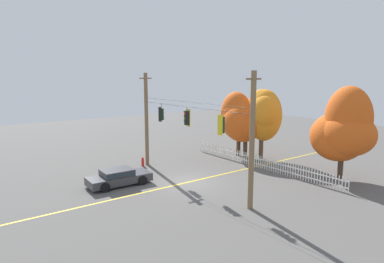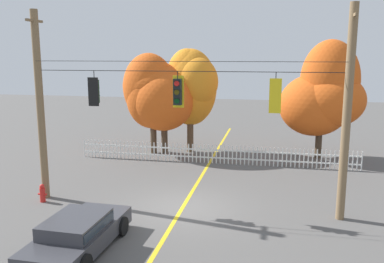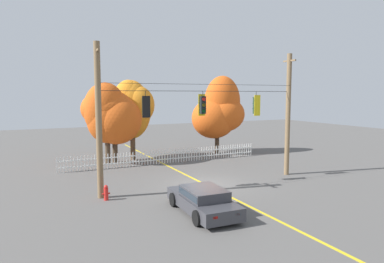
{
  "view_description": "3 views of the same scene",
  "coord_description": "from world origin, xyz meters",
  "px_view_note": "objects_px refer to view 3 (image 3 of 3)",
  "views": [
    {
      "loc": [
        18.42,
        -13.38,
        7.42
      ],
      "look_at": [
        -0.03,
        0.34,
        3.64
      ],
      "focal_mm": 31.01,
      "sensor_mm": 36.0,
      "label": 1
    },
    {
      "loc": [
        3.41,
        -15.25,
        6.04
      ],
      "look_at": [
        0.25,
        0.66,
        2.97
      ],
      "focal_mm": 38.56,
      "sensor_mm": 36.0,
      "label": 2
    },
    {
      "loc": [
        -9.26,
        -17.5,
        5.2
      ],
      "look_at": [
        -0.36,
        1.05,
        3.01
      ],
      "focal_mm": 32.65,
      "sensor_mm": 36.0,
      "label": 3
    }
  ],
  "objects_px": {
    "autumn_oak_far_east": "(132,108)",
    "traffic_signal_eastbound_side": "(256,105)",
    "traffic_signal_southbound_primary": "(203,105)",
    "traffic_signal_northbound_secondary": "(146,107)",
    "parked_car": "(203,200)",
    "autumn_maple_mid": "(114,118)",
    "autumn_maple_near_fence": "(107,112)",
    "autumn_maple_far_west": "(220,112)",
    "fire_hydrant": "(106,193)"
  },
  "relations": [
    {
      "from": "autumn_oak_far_east",
      "to": "traffic_signal_eastbound_side",
      "type": "bearing_deg",
      "value": -62.04
    },
    {
      "from": "traffic_signal_northbound_secondary",
      "to": "parked_car",
      "type": "height_order",
      "value": "traffic_signal_northbound_secondary"
    },
    {
      "from": "autumn_oak_far_east",
      "to": "fire_hydrant",
      "type": "bearing_deg",
      "value": -112.76
    },
    {
      "from": "traffic_signal_northbound_secondary",
      "to": "fire_hydrant",
      "type": "relative_size",
      "value": 1.82
    },
    {
      "from": "autumn_maple_mid",
      "to": "autumn_oak_far_east",
      "type": "xyz_separation_m",
      "value": [
        1.61,
        0.91,
        0.7
      ]
    },
    {
      "from": "parked_car",
      "to": "fire_hydrant",
      "type": "bearing_deg",
      "value": 132.79
    },
    {
      "from": "autumn_maple_far_west",
      "to": "traffic_signal_eastbound_side",
      "type": "bearing_deg",
      "value": -106.74
    },
    {
      "from": "autumn_oak_far_east",
      "to": "fire_hydrant",
      "type": "height_order",
      "value": "autumn_oak_far_east"
    },
    {
      "from": "autumn_oak_far_east",
      "to": "autumn_maple_mid",
      "type": "bearing_deg",
      "value": -150.63
    },
    {
      "from": "traffic_signal_eastbound_side",
      "to": "autumn_maple_mid",
      "type": "height_order",
      "value": "traffic_signal_eastbound_side"
    },
    {
      "from": "traffic_signal_southbound_primary",
      "to": "traffic_signal_eastbound_side",
      "type": "distance_m",
      "value": 3.65
    },
    {
      "from": "traffic_signal_southbound_primary",
      "to": "parked_car",
      "type": "height_order",
      "value": "traffic_signal_southbound_primary"
    },
    {
      "from": "autumn_oak_far_east",
      "to": "autumn_maple_far_west",
      "type": "xyz_separation_m",
      "value": [
        7.82,
        -0.38,
        -0.49
      ]
    },
    {
      "from": "traffic_signal_eastbound_side",
      "to": "autumn_oak_far_east",
      "type": "xyz_separation_m",
      "value": [
        -5.07,
        9.54,
        -0.4
      ]
    },
    {
      "from": "parked_car",
      "to": "fire_hydrant",
      "type": "xyz_separation_m",
      "value": [
        -3.46,
        3.74,
        -0.23
      ]
    },
    {
      "from": "autumn_oak_far_east",
      "to": "fire_hydrant",
      "type": "relative_size",
      "value": 8.35
    },
    {
      "from": "autumn_maple_near_fence",
      "to": "autumn_maple_mid",
      "type": "xyz_separation_m",
      "value": [
        0.56,
        0.07,
        -0.47
      ]
    },
    {
      "from": "traffic_signal_northbound_secondary",
      "to": "fire_hydrant",
      "type": "distance_m",
      "value": 4.8
    },
    {
      "from": "traffic_signal_southbound_primary",
      "to": "autumn_oak_far_east",
      "type": "distance_m",
      "value": 9.64
    },
    {
      "from": "traffic_signal_northbound_secondary",
      "to": "parked_car",
      "type": "relative_size",
      "value": 0.32
    },
    {
      "from": "traffic_signal_eastbound_side",
      "to": "autumn_maple_mid",
      "type": "xyz_separation_m",
      "value": [
        -6.68,
        8.64,
        -1.1
      ]
    },
    {
      "from": "traffic_signal_eastbound_side",
      "to": "autumn_oak_far_east",
      "type": "relative_size",
      "value": 0.23
    },
    {
      "from": "traffic_signal_eastbound_side",
      "to": "parked_car",
      "type": "bearing_deg",
      "value": -143.84
    },
    {
      "from": "autumn_maple_mid",
      "to": "fire_hydrant",
      "type": "distance_m",
      "value": 10.01
    },
    {
      "from": "traffic_signal_southbound_primary",
      "to": "autumn_oak_far_east",
      "type": "relative_size",
      "value": 0.22
    },
    {
      "from": "traffic_signal_northbound_secondary",
      "to": "autumn_maple_mid",
      "type": "distance_m",
      "value": 8.72
    },
    {
      "from": "autumn_maple_near_fence",
      "to": "autumn_maple_mid",
      "type": "height_order",
      "value": "autumn_maple_near_fence"
    },
    {
      "from": "autumn_maple_mid",
      "to": "traffic_signal_northbound_secondary",
      "type": "bearing_deg",
      "value": -92.29
    },
    {
      "from": "parked_car",
      "to": "traffic_signal_eastbound_side",
      "type": "bearing_deg",
      "value": 36.16
    },
    {
      "from": "traffic_signal_northbound_secondary",
      "to": "autumn_maple_near_fence",
      "type": "distance_m",
      "value": 8.6
    },
    {
      "from": "traffic_signal_southbound_primary",
      "to": "traffic_signal_eastbound_side",
      "type": "bearing_deg",
      "value": -0.31
    },
    {
      "from": "traffic_signal_southbound_primary",
      "to": "autumn_maple_far_west",
      "type": "relative_size",
      "value": 0.2
    },
    {
      "from": "autumn_maple_far_west",
      "to": "fire_hydrant",
      "type": "xyz_separation_m",
      "value": [
        -12.04,
        -9.68,
        -3.29
      ]
    },
    {
      "from": "traffic_signal_eastbound_side",
      "to": "autumn_maple_near_fence",
      "type": "relative_size",
      "value": 0.24
    },
    {
      "from": "autumn_maple_far_west",
      "to": "traffic_signal_southbound_primary",
      "type": "bearing_deg",
      "value": -125.02
    },
    {
      "from": "autumn_maple_far_west",
      "to": "fire_hydrant",
      "type": "relative_size",
      "value": 8.97
    },
    {
      "from": "fire_hydrant",
      "to": "traffic_signal_southbound_primary",
      "type": "bearing_deg",
      "value": 5.48
    },
    {
      "from": "autumn_maple_near_fence",
      "to": "autumn_oak_far_east",
      "type": "distance_m",
      "value": 2.39
    },
    {
      "from": "autumn_maple_mid",
      "to": "autumn_oak_far_east",
      "type": "height_order",
      "value": "autumn_oak_far_east"
    },
    {
      "from": "traffic_signal_southbound_primary",
      "to": "fire_hydrant",
      "type": "distance_m",
      "value": 7.08
    },
    {
      "from": "autumn_maple_mid",
      "to": "autumn_oak_far_east",
      "type": "bearing_deg",
      "value": 29.37
    },
    {
      "from": "autumn_oak_far_east",
      "to": "autumn_maple_near_fence",
      "type": "bearing_deg",
      "value": -155.82
    },
    {
      "from": "autumn_maple_mid",
      "to": "autumn_maple_far_west",
      "type": "bearing_deg",
      "value": 3.16
    },
    {
      "from": "autumn_maple_near_fence",
      "to": "parked_car",
      "type": "distance_m",
      "value": 13.32
    },
    {
      "from": "autumn_maple_far_west",
      "to": "fire_hydrant",
      "type": "distance_m",
      "value": 15.8
    },
    {
      "from": "autumn_maple_near_fence",
      "to": "autumn_oak_far_east",
      "type": "height_order",
      "value": "autumn_oak_far_east"
    },
    {
      "from": "traffic_signal_eastbound_side",
      "to": "fire_hydrant",
      "type": "distance_m",
      "value": 10.2
    },
    {
      "from": "traffic_signal_southbound_primary",
      "to": "fire_hydrant",
      "type": "height_order",
      "value": "traffic_signal_southbound_primary"
    },
    {
      "from": "traffic_signal_southbound_primary",
      "to": "autumn_maple_mid",
      "type": "height_order",
      "value": "traffic_signal_southbound_primary"
    },
    {
      "from": "traffic_signal_eastbound_side",
      "to": "traffic_signal_southbound_primary",
      "type": "bearing_deg",
      "value": 179.69
    }
  ]
}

